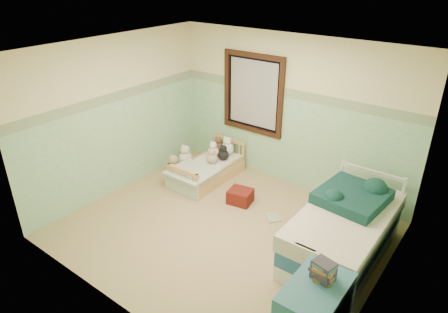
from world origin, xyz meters
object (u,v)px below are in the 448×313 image
Objects in this scene: floor_book at (273,217)px; plush_floor_tan at (174,168)px; toddler_bed_frame at (208,174)px; red_pillow at (240,196)px; twin_bed_frame at (341,248)px; plush_floor_cream at (186,159)px.

plush_floor_tan is at bearing -144.76° from floor_book.
red_pillow is at bearing -18.46° from toddler_bed_frame.
twin_bed_frame is 5.16× the size of red_pillow.
plush_floor_cream reaches higher than plush_floor_tan.
plush_floor_cream is (-0.65, 0.15, 0.05)m from toddler_bed_frame.
toddler_bed_frame is 0.62m from plush_floor_tan.
plush_floor_cream is 1.12× the size of floor_book.
plush_floor_cream reaches higher than red_pillow.
red_pillow reaches higher than toddler_bed_frame.
red_pillow is at bearing -147.87° from floor_book.
plush_floor_tan is at bearing -77.42° from plush_floor_cream.
plush_floor_cream is 2.26m from floor_book.
floor_book is at bearing -13.21° from plush_floor_cream.
floor_book is (2.20, -0.52, -0.12)m from plush_floor_cream.
twin_bed_frame is at bearing -11.97° from toddler_bed_frame.
plush_floor_cream is 0.43m from plush_floor_tan.
toddler_bed_frame is 0.96m from red_pillow.
red_pillow is at bearing -16.12° from plush_floor_cream.
twin_bed_frame is 1.15m from floor_book.
plush_floor_cream is 1.62m from red_pillow.
plush_floor_tan is (-0.56, -0.27, 0.04)m from toddler_bed_frame.
plush_floor_tan reaches higher than toddler_bed_frame.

